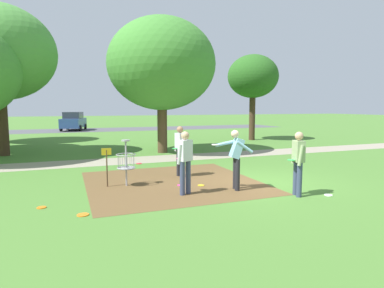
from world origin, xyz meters
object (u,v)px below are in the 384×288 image
(disc_golf_basket, at_px, (124,161))
(frisbee_near_basket, at_px, (139,164))
(tree_near_left, at_px, (162,64))
(player_waiting_right, at_px, (180,148))
(frisbee_scattered_a, at_px, (181,185))
(player_foreground_watching, at_px, (185,159))
(frisbee_far_left, at_px, (42,208))
(player_throwing, at_px, (236,156))
(frisbee_far_right, at_px, (328,195))
(player_waiting_left, at_px, (298,160))
(parked_car_leftmost, at_px, (73,121))
(frisbee_mid_grass, at_px, (201,185))
(frisbee_by_tee, at_px, (83,215))
(tree_mid_left, at_px, (253,77))

(disc_golf_basket, xyz_separation_m, frisbee_near_basket, (1.20, 3.62, -0.74))
(disc_golf_basket, bearing_deg, tree_near_left, 65.08)
(player_waiting_right, bearing_deg, frisbee_scattered_a, -108.23)
(player_foreground_watching, xyz_separation_m, frisbee_far_left, (-3.56, 0.08, -0.96))
(player_throwing, xyz_separation_m, frisbee_far_right, (2.02, -1.44, -0.98))
(tree_near_left, bearing_deg, player_waiting_left, -83.42)
(parked_car_leftmost, bearing_deg, player_waiting_right, -83.27)
(player_throwing, distance_m, tree_near_left, 8.84)
(player_waiting_left, xyz_separation_m, frisbee_mid_grass, (-1.95, 1.95, -0.96))
(disc_golf_basket, height_order, player_waiting_right, player_waiting_right)
(frisbee_far_left, bearing_deg, frisbee_far_right, -12.44)
(player_throwing, bearing_deg, frisbee_far_left, 178.62)
(frisbee_by_tee, relative_size, parked_car_leftmost, 0.06)
(frisbee_scattered_a, bearing_deg, player_waiting_left, -40.85)
(frisbee_near_basket, distance_m, tree_mid_left, 12.59)
(player_waiting_left, relative_size, frisbee_mid_grass, 8.50)
(frisbee_near_basket, bearing_deg, disc_golf_basket, -108.29)
(frisbee_by_tee, distance_m, tree_mid_left, 18.18)
(frisbee_by_tee, bearing_deg, disc_golf_basket, 61.23)
(frisbee_near_basket, bearing_deg, player_foreground_watching, -87.97)
(disc_golf_basket, relative_size, parked_car_leftmost, 0.31)
(frisbee_mid_grass, xyz_separation_m, frisbee_far_right, (2.76, -2.23, 0.00))
(frisbee_far_left, bearing_deg, disc_golf_basket, 33.91)
(frisbee_mid_grass, distance_m, frisbee_scattered_a, 0.62)
(tree_mid_left, bearing_deg, frisbee_by_tee, -133.15)
(player_waiting_left, relative_size, player_waiting_right, 1.00)
(frisbee_far_left, height_order, frisbee_scattered_a, same)
(disc_golf_basket, relative_size, frisbee_far_right, 6.63)
(player_waiting_left, bearing_deg, player_throwing, 136.31)
(player_waiting_left, distance_m, frisbee_far_left, 6.49)
(disc_golf_basket, height_order, frisbee_by_tee, disc_golf_basket)
(player_waiting_left, bearing_deg, player_foreground_watching, 156.19)
(player_throwing, height_order, frisbee_far_right, player_throwing)
(player_foreground_watching, bearing_deg, frisbee_by_tee, -163.00)
(frisbee_scattered_a, xyz_separation_m, parked_car_leftmost, (-2.48, 25.75, 0.91))
(frisbee_near_basket, height_order, frisbee_scattered_a, same)
(frisbee_far_right, bearing_deg, player_throwing, 144.50)
(tree_near_left, bearing_deg, disc_golf_basket, -114.92)
(player_foreground_watching, bearing_deg, frisbee_scattered_a, 78.24)
(frisbee_far_left, distance_m, frisbee_scattered_a, 3.87)
(frisbee_by_tee, bearing_deg, frisbee_near_basket, 67.38)
(disc_golf_basket, xyz_separation_m, frisbee_far_left, (-2.18, -1.46, -0.74))
(player_waiting_left, bearing_deg, frisbee_far_right, -19.25)
(player_waiting_right, xyz_separation_m, frisbee_far_left, (-4.17, -2.14, -0.96))
(player_throwing, distance_m, player_waiting_right, 2.44)
(frisbee_mid_grass, distance_m, frisbee_far_right, 3.55)
(disc_golf_basket, xyz_separation_m, frisbee_far_right, (4.91, -3.03, -0.74))
(player_foreground_watching, xyz_separation_m, frisbee_mid_grass, (0.77, 0.74, -0.96))
(frisbee_scattered_a, height_order, parked_car_leftmost, parked_car_leftmost)
(player_waiting_right, height_order, frisbee_mid_grass, player_waiting_right)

